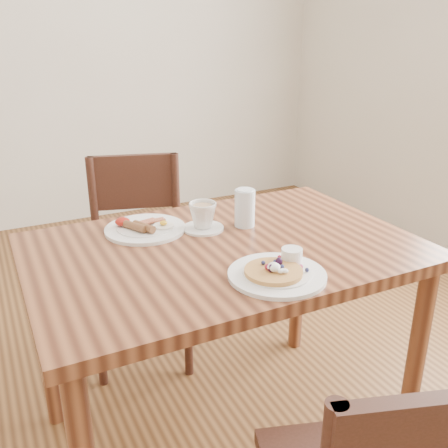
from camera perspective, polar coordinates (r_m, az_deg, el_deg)
name	(u,v)px	position (r m, az deg, el deg)	size (l,w,h in m)	color
ground	(224,431)	(1.99, 0.00, -22.58)	(5.00, 5.00, 0.00)	#4E2E16
dining_table	(224,273)	(1.61, 0.00, -5.61)	(1.20, 0.80, 0.75)	brown
chair_far	(139,250)	(2.19, -9.73, -2.93)	(0.52, 0.52, 0.88)	#3D1D16
pancake_plate	(278,272)	(1.37, 6.17, -5.43)	(0.27, 0.27, 0.06)	white
breakfast_plate	(144,228)	(1.69, -9.13, -0.43)	(0.27, 0.27, 0.04)	white
teacup_saucer	(203,217)	(1.67, -2.43, 0.80)	(0.14, 0.14, 0.09)	white
water_glass	(245,208)	(1.70, 2.39, 1.84)	(0.07, 0.07, 0.13)	silver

